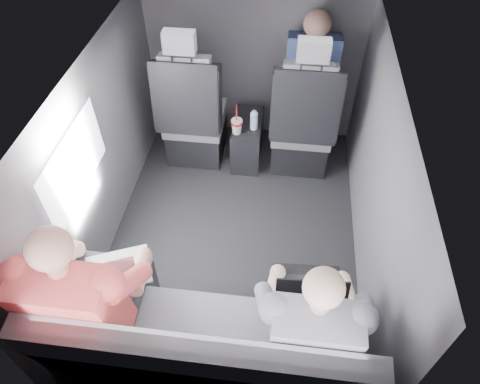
# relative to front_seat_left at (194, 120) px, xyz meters

# --- Properties ---
(floor) EXTENTS (2.60, 2.60, 0.00)m
(floor) POSITION_rel_front_seat_left_xyz_m (0.45, -0.84, -0.40)
(floor) COLOR black
(floor) RESTS_ON ground
(ceiling) EXTENTS (2.60, 2.60, 0.00)m
(ceiling) POSITION_rel_front_seat_left_xyz_m (0.45, -0.84, 0.95)
(ceiling) COLOR #B2B2AD
(ceiling) RESTS_ON panel_back
(panel_left) EXTENTS (0.02, 2.60, 1.35)m
(panel_left) POSITION_rel_front_seat_left_xyz_m (-0.45, -0.84, 0.27)
(panel_left) COLOR #56565B
(panel_left) RESTS_ON floor
(panel_right) EXTENTS (0.02, 2.60, 1.35)m
(panel_right) POSITION_rel_front_seat_left_xyz_m (1.35, -0.84, 0.27)
(panel_right) COLOR #56565B
(panel_right) RESTS_ON floor
(panel_front) EXTENTS (1.80, 0.02, 1.35)m
(panel_front) POSITION_rel_front_seat_left_xyz_m (0.45, 0.46, 0.27)
(panel_front) COLOR #56565B
(panel_front) RESTS_ON floor
(panel_back) EXTENTS (1.80, 0.02, 1.35)m
(panel_back) POSITION_rel_front_seat_left_xyz_m (0.45, -2.14, 0.27)
(panel_back) COLOR #56565B
(panel_back) RESTS_ON floor
(side_window) EXTENTS (0.02, 0.75, 0.42)m
(side_window) POSITION_rel_front_seat_left_xyz_m (-0.43, -1.14, 0.50)
(side_window) COLOR white
(side_window) RESTS_ON panel_left
(seatbelt) EXTENTS (0.35, 0.11, 0.59)m
(seatbelt) POSITION_rel_front_seat_left_xyz_m (0.90, -0.17, 0.40)
(seatbelt) COLOR black
(seatbelt) RESTS_ON front_seat_right
(front_seat_left) EXTENTS (0.52, 0.58, 1.26)m
(front_seat_left) POSITION_rel_front_seat_left_xyz_m (0.00, 0.00, 0.00)
(front_seat_left) COLOR black
(front_seat_left) RESTS_ON floor
(front_seat_right) EXTENTS (0.52, 0.58, 1.26)m
(front_seat_right) POSITION_rel_front_seat_left_xyz_m (0.90, 0.00, 0.00)
(front_seat_right) COLOR black
(front_seat_right) RESTS_ON floor
(center_console) EXTENTS (0.24, 0.48, 0.41)m
(center_console) POSITION_rel_front_seat_left_xyz_m (0.45, 0.04, -0.20)
(center_console) COLOR black
(center_console) RESTS_ON floor
(rear_bench) EXTENTS (1.60, 0.57, 0.92)m
(rear_bench) POSITION_rel_front_seat_left_xyz_m (0.45, -1.90, -0.09)
(rear_bench) COLOR slate
(rear_bench) RESTS_ON floor
(soda_cup) EXTENTS (0.09, 0.09, 0.28)m
(soda_cup) POSITION_rel_front_seat_left_xyz_m (0.38, -0.12, 0.07)
(soda_cup) COLOR white
(soda_cup) RESTS_ON center_console
(water_bottle) EXTENTS (0.06, 0.06, 0.18)m
(water_bottle) POSITION_rel_front_seat_left_xyz_m (0.51, -0.06, 0.08)
(water_bottle) COLOR #9FC2D7
(water_bottle) RESTS_ON center_console
(laptop_white) EXTENTS (0.41, 0.44, 0.26)m
(laptop_white) POSITION_rel_front_seat_left_xyz_m (-0.09, -1.66, 0.23)
(laptop_white) COLOR silver
(laptop_white) RESTS_ON passenger_rear_left
(laptop_black) EXTENTS (0.37, 0.33, 0.25)m
(laptop_black) POSITION_rel_front_seat_left_xyz_m (0.95, -1.63, 0.23)
(laptop_black) COLOR black
(laptop_black) RESTS_ON passenger_rear_right
(passenger_rear_left) EXTENTS (0.54, 0.66, 1.29)m
(passenger_rear_left) POSITION_rel_front_seat_left_xyz_m (-0.15, -1.81, 0.25)
(passenger_rear_left) COLOR #34353A
(passenger_rear_left) RESTS_ON rear_bench
(passenger_rear_right) EXTENTS (0.49, 0.61, 1.20)m
(passenger_rear_right) POSITION_rel_front_seat_left_xyz_m (0.95, -1.81, 0.22)
(passenger_rear_right) COLOR navy
(passenger_rear_right) RESTS_ON rear_bench
(passenger_front_right) EXTENTS (0.41, 0.41, 0.84)m
(passenger_front_right) POSITION_rel_front_seat_left_xyz_m (0.93, 0.26, 0.35)
(passenger_front_right) COLOR navy
(passenger_front_right) RESTS_ON front_seat_right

